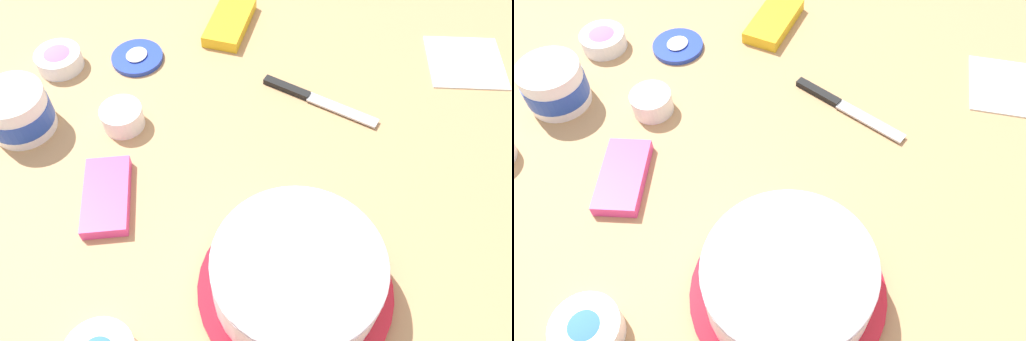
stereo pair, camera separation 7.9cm
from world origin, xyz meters
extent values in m
plane|color=tan|center=(0.00, 0.00, 0.00)|extent=(1.54, 1.54, 0.00)
cylinder|color=red|center=(0.24, 0.20, 0.01)|extent=(0.29, 0.29, 0.01)
cylinder|color=pink|center=(0.24, 0.20, 0.05)|extent=(0.22, 0.22, 0.07)
cylinder|color=white|center=(0.24, 0.20, 0.05)|extent=(0.24, 0.24, 0.08)
ellipsoid|color=white|center=(0.24, 0.20, 0.10)|extent=(0.24, 0.24, 0.03)
cylinder|color=white|center=(0.13, -0.37, 0.04)|extent=(0.12, 0.12, 0.09)
cylinder|color=#2347B2|center=(0.13, -0.37, 0.04)|extent=(0.12, 0.12, 0.04)
cylinder|color=white|center=(0.13, -0.37, 0.08)|extent=(0.10, 0.10, 0.01)
cylinder|color=#233DAD|center=(-0.11, -0.27, 0.01)|extent=(0.10, 0.10, 0.01)
ellipsoid|color=white|center=(-0.11, -0.27, 0.01)|extent=(0.05, 0.04, 0.01)
cube|color=silver|center=(-0.13, 0.16, 0.01)|extent=(0.04, 0.14, 0.00)
cube|color=black|center=(-0.14, 0.04, 0.01)|extent=(0.03, 0.10, 0.01)
cylinder|color=white|center=(0.44, -0.01, 0.02)|extent=(0.10, 0.10, 0.04)
cylinder|color=blue|center=(0.44, -0.01, 0.02)|extent=(0.08, 0.08, 0.01)
ellipsoid|color=blue|center=(0.44, -0.01, 0.03)|extent=(0.07, 0.07, 0.02)
cylinder|color=white|center=(-0.03, -0.41, 0.02)|extent=(0.09, 0.09, 0.03)
cylinder|color=pink|center=(-0.03, -0.41, 0.02)|extent=(0.08, 0.08, 0.01)
ellipsoid|color=pink|center=(-0.03, -0.41, 0.03)|extent=(0.06, 0.06, 0.02)
cylinder|color=white|center=(0.06, -0.21, 0.02)|extent=(0.08, 0.08, 0.04)
cylinder|color=yellow|center=(0.06, -0.21, 0.02)|extent=(0.06, 0.06, 0.01)
ellipsoid|color=yellow|center=(0.06, -0.21, 0.03)|extent=(0.05, 0.05, 0.02)
cube|color=#E53D8E|center=(0.21, -0.15, 0.01)|extent=(0.16, 0.13, 0.02)
cube|color=yellow|center=(-0.27, -0.14, 0.01)|extent=(0.16, 0.09, 0.03)
cube|color=white|center=(-0.35, 0.35, 0.00)|extent=(0.19, 0.19, 0.01)
camera|label=1|loc=(0.55, 0.26, 0.73)|focal=36.41mm
camera|label=2|loc=(0.51, 0.33, 0.73)|focal=36.41mm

